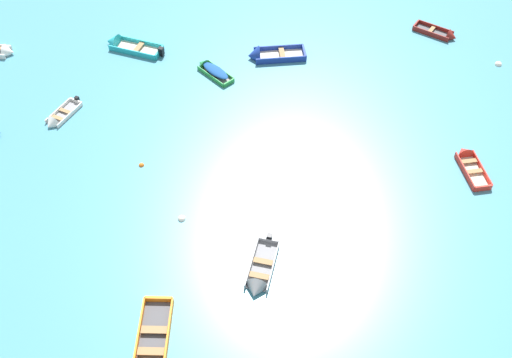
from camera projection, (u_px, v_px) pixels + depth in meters
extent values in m
cube|color=gray|center=(64.00, 114.00, 36.08)|extent=(1.78, 2.39, 0.07)
cube|color=white|center=(70.00, 115.00, 35.87)|extent=(1.12, 2.11, 0.26)
cube|color=white|center=(58.00, 110.00, 36.14)|extent=(1.12, 2.11, 0.26)
cube|color=white|center=(76.00, 101.00, 36.71)|extent=(0.83, 0.49, 0.26)
cone|color=white|center=(51.00, 125.00, 35.27)|extent=(1.02, 0.88, 0.87)
cube|color=#937047|center=(65.00, 111.00, 36.04)|extent=(0.83, 0.59, 0.03)
cube|color=#937047|center=(58.00, 118.00, 35.63)|extent=(0.83, 0.59, 0.03)
cube|color=black|center=(77.00, 99.00, 36.70)|extent=(0.31, 0.30, 0.37)
cube|color=#4C4C51|center=(154.00, 336.00, 26.24)|extent=(1.31, 3.37, 0.10)
cube|color=orange|center=(168.00, 335.00, 26.12)|extent=(0.18, 3.48, 0.39)
cube|color=orange|center=(139.00, 334.00, 26.14)|extent=(0.18, 3.48, 0.39)
cube|color=orange|center=(159.00, 300.00, 27.30)|extent=(1.27, 0.17, 0.39)
cube|color=#937047|center=(154.00, 330.00, 26.20)|extent=(1.17, 0.40, 0.03)
cube|color=#937047|center=(151.00, 351.00, 25.52)|extent=(1.17, 0.40, 0.03)
cube|color=#4C4C51|center=(433.00, 32.00, 41.81)|extent=(2.59, 2.17, 0.09)
cube|color=maroon|center=(436.00, 28.00, 41.97)|extent=(2.21, 1.54, 0.35)
cube|color=maroon|center=(430.00, 34.00, 41.44)|extent=(2.21, 1.54, 0.35)
cube|color=maroon|center=(416.00, 25.00, 42.20)|extent=(0.61, 0.83, 0.35)
cone|color=maroon|center=(452.00, 37.00, 41.18)|extent=(1.02, 1.10, 0.92)
cube|color=#937047|center=(432.00, 29.00, 41.71)|extent=(0.71, 0.86, 0.03)
cube|color=beige|center=(279.00, 56.00, 39.93)|extent=(3.31, 1.58, 0.11)
cube|color=navy|center=(281.00, 60.00, 39.36)|extent=(3.33, 0.42, 0.44)
cube|color=navy|center=(278.00, 48.00, 40.26)|extent=(3.33, 0.42, 0.44)
cube|color=navy|center=(304.00, 53.00, 39.93)|extent=(0.27, 1.33, 0.44)
cone|color=navy|center=(254.00, 56.00, 39.67)|extent=(0.89, 1.36, 1.29)
cube|color=#937047|center=(282.00, 53.00, 39.76)|extent=(0.47, 1.24, 0.03)
cube|color=gray|center=(216.00, 75.00, 38.61)|extent=(2.31, 2.41, 0.07)
cube|color=#288C3D|center=(210.00, 77.00, 38.33)|extent=(1.81, 1.96, 0.29)
cube|color=#288C3D|center=(221.00, 71.00, 38.74)|extent=(1.81, 1.96, 0.29)
cube|color=#288C3D|center=(229.00, 83.00, 37.90)|extent=(0.71, 0.67, 0.29)
cone|color=#288C3D|center=(202.00, 64.00, 39.19)|extent=(1.04, 1.02, 0.86)
cube|color=#937047|center=(217.00, 74.00, 38.43)|extent=(0.78, 0.75, 0.03)
cube|color=#937047|center=(209.00, 69.00, 38.80)|extent=(0.78, 0.75, 0.03)
ellipsoid|color=#19478C|center=(216.00, 71.00, 38.36)|extent=(2.14, 2.22, 0.27)
cone|color=white|center=(9.00, 52.00, 40.02)|extent=(0.80, 1.11, 1.03)
cube|color=gray|center=(262.00, 266.00, 28.72)|extent=(1.61, 2.91, 0.08)
cube|color=gray|center=(273.00, 267.00, 28.54)|extent=(0.74, 2.81, 0.33)
cube|color=gray|center=(252.00, 262.00, 28.71)|extent=(0.74, 2.81, 0.33)
cube|color=gray|center=(269.00, 241.00, 29.56)|extent=(1.04, 0.35, 0.33)
cone|color=gray|center=(255.00, 291.00, 27.64)|extent=(1.15, 0.88, 1.02)
cube|color=#937047|center=(263.00, 261.00, 28.67)|extent=(1.00, 0.51, 0.03)
cube|color=#937047|center=(259.00, 276.00, 28.13)|extent=(1.00, 0.51, 0.03)
cube|color=black|center=(269.00, 238.00, 29.55)|extent=(0.33, 0.33, 0.46)
cube|color=beige|center=(137.00, 49.00, 40.46)|extent=(3.54, 2.25, 0.10)
cube|color=teal|center=(132.00, 53.00, 39.95)|extent=(3.30, 1.26, 0.40)
cube|color=teal|center=(140.00, 42.00, 40.75)|extent=(3.30, 1.26, 0.40)
cube|color=teal|center=(159.00, 53.00, 39.96)|extent=(0.54, 1.21, 0.40)
cone|color=teal|center=(112.00, 42.00, 40.74)|extent=(1.16, 1.41, 1.21)
cube|color=#937047|center=(138.00, 47.00, 40.25)|extent=(0.73, 1.19, 0.03)
cube|color=black|center=(161.00, 51.00, 39.82)|extent=(0.42, 0.42, 0.56)
cube|color=beige|center=(472.00, 172.00, 32.86)|extent=(1.31, 2.68, 0.09)
cube|color=red|center=(464.00, 171.00, 32.71)|extent=(0.46, 2.66, 0.36)
cube|color=red|center=(482.00, 169.00, 32.81)|extent=(0.46, 2.66, 0.36)
cube|color=red|center=(483.00, 188.00, 31.87)|extent=(0.99, 0.25, 0.36)
cone|color=red|center=(463.00, 152.00, 33.67)|extent=(1.04, 0.75, 0.96)
cube|color=#937047|center=(474.00, 171.00, 32.61)|extent=(0.93, 0.41, 0.03)
cube|color=#937047|center=(469.00, 161.00, 33.13)|extent=(0.93, 0.41, 0.03)
sphere|color=orange|center=(141.00, 165.00, 33.25)|extent=(0.29, 0.29, 0.29)
sphere|color=silver|center=(498.00, 65.00, 39.41)|extent=(0.46, 0.46, 0.46)
sphere|color=silver|center=(182.00, 219.00, 30.70)|extent=(0.40, 0.40, 0.40)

